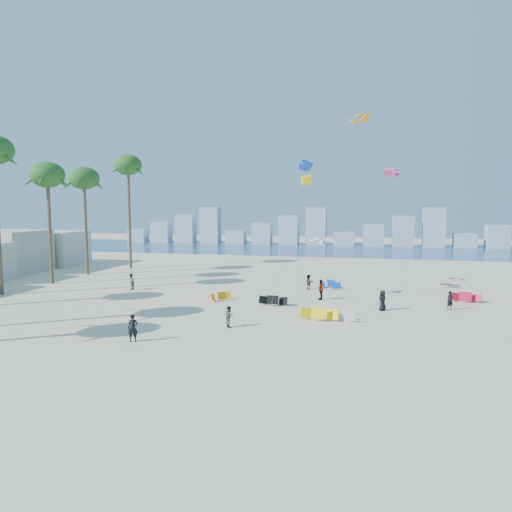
# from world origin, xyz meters

# --- Properties ---
(ground) EXTENTS (220.00, 220.00, 0.00)m
(ground) POSITION_xyz_m (0.00, 0.00, 0.00)
(ground) COLOR beige
(ground) RESTS_ON ground
(ocean) EXTENTS (220.00, 220.00, 0.00)m
(ocean) POSITION_xyz_m (0.00, 72.00, 0.01)
(ocean) COLOR navy
(ocean) RESTS_ON ground
(kitesurfer_near) EXTENTS (0.78, 0.64, 1.83)m
(kitesurfer_near) POSITION_xyz_m (-2.44, 4.16, 0.91)
(kitesurfer_near) COLOR black
(kitesurfer_near) RESTS_ON ground
(kitesurfer_mid) EXTENTS (0.94, 0.96, 1.56)m
(kitesurfer_mid) POSITION_xyz_m (2.58, 9.16, 0.78)
(kitesurfer_mid) COLOR gray
(kitesurfer_mid) RESTS_ON ground
(kitesurfers_far) EXTENTS (34.95, 17.45, 1.89)m
(kitesurfers_far) POSITION_xyz_m (9.60, 18.50, 0.86)
(kitesurfers_far) COLOR black
(kitesurfers_far) RESTS_ON ground
(grounded_kites) EXTENTS (24.42, 16.49, 0.96)m
(grounded_kites) POSITION_xyz_m (9.48, 18.10, 0.42)
(grounded_kites) COLOR orange
(grounded_kites) RESTS_ON ground
(flying_kites) EXTENTS (25.97, 18.44, 18.48)m
(flying_kites) POSITION_xyz_m (14.72, 21.71, 11.13)
(flying_kites) COLOR white
(flying_kites) RESTS_ON ground
(palm_row) EXTENTS (8.06, 44.80, 15.81)m
(palm_row) POSITION_xyz_m (-21.63, 16.18, 12.17)
(palm_row) COLOR brown
(palm_row) RESTS_ON ground
(distant_skyline) EXTENTS (85.00, 3.00, 8.40)m
(distant_skyline) POSITION_xyz_m (-1.19, 82.00, 3.09)
(distant_skyline) COLOR #9EADBF
(distant_skyline) RESTS_ON ground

